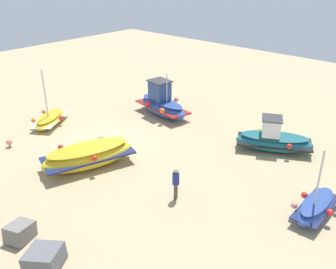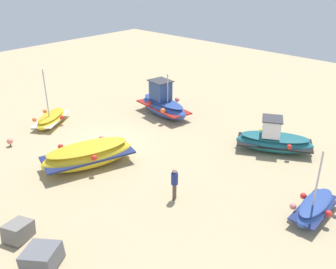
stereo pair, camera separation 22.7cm
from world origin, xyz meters
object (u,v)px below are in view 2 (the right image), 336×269
(fishing_boat_1, at_px, (51,119))
(fishing_boat_4, at_px, (274,140))
(fishing_boat_2, at_px, (88,155))
(person_walking, at_px, (175,182))
(mooring_buoy_0, at_px, (10,141))
(fishing_boat_3, at_px, (315,208))
(fishing_boat_0, at_px, (163,104))

(fishing_boat_1, xyz_separation_m, fishing_boat_4, (-12.95, -6.63, 0.27))
(fishing_boat_2, bearing_deg, person_walking, -63.72)
(mooring_buoy_0, bearing_deg, fishing_boat_1, -72.06)
(fishing_boat_1, relative_size, person_walking, 2.37)
(fishing_boat_2, bearing_deg, mooring_buoy_0, 126.12)
(fishing_boat_2, bearing_deg, fishing_boat_3, -52.05)
(fishing_boat_3, distance_m, mooring_buoy_0, 17.13)
(fishing_boat_3, relative_size, fishing_boat_4, 0.73)
(fishing_boat_2, height_order, mooring_buoy_0, fishing_boat_2)
(fishing_boat_1, bearing_deg, fishing_boat_0, -68.94)
(fishing_boat_1, xyz_separation_m, fishing_boat_2, (-6.49, 1.72, 0.28))
(fishing_boat_2, bearing_deg, fishing_boat_4, -19.88)
(fishing_boat_0, xyz_separation_m, fishing_boat_4, (-8.49, -0.36, -0.17))
(fishing_boat_3, xyz_separation_m, mooring_buoy_0, (16.15, 5.71, -0.13))
(fishing_boat_1, relative_size, mooring_buoy_0, 7.71)
(fishing_boat_4, relative_size, person_walking, 2.82)
(fishing_boat_0, bearing_deg, person_walking, 145.17)
(fishing_boat_1, height_order, person_walking, fishing_boat_1)
(fishing_boat_0, distance_m, fishing_boat_3, 13.45)
(fishing_boat_0, distance_m, mooring_buoy_0, 10.32)
(fishing_boat_0, xyz_separation_m, person_walking, (-7.50, 7.18, 0.12))
(fishing_boat_1, bearing_deg, mooring_buoy_0, 164.40)
(fishing_boat_2, relative_size, fishing_boat_4, 1.15)
(person_walking, bearing_deg, fishing_boat_0, 112.00)
(fishing_boat_0, height_order, fishing_boat_3, fishing_boat_3)
(fishing_boat_3, bearing_deg, person_walking, 119.53)
(fishing_boat_1, height_order, fishing_boat_2, fishing_boat_1)
(fishing_boat_4, distance_m, mooring_buoy_0, 15.56)
(mooring_buoy_0, bearing_deg, fishing_boat_2, -161.74)
(person_walking, bearing_deg, fishing_boat_4, 58.25)
(fishing_boat_4, bearing_deg, fishing_boat_2, 23.62)
(fishing_boat_2, relative_size, fishing_boat_3, 1.57)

